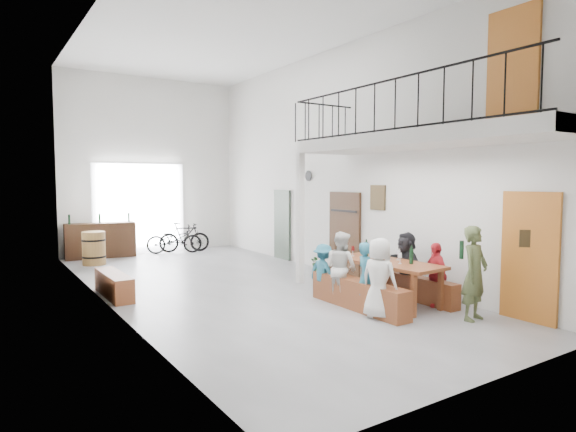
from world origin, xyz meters
TOP-DOWN VIEW (x-y plane):
  - floor at (0.00, 0.00)m, footprint 12.00×12.00m
  - room_walls at (0.00, 0.00)m, footprint 12.00×12.00m
  - gateway_portal at (-0.40, 5.94)m, footprint 2.80×0.08m
  - right_wall_decor at (2.70, -1.87)m, footprint 0.07×8.28m
  - balcony at (1.98, -3.13)m, footprint 1.52×5.62m
  - tasting_table at (1.62, -2.80)m, footprint 1.02×2.20m
  - bench_inner at (0.91, -2.83)m, footprint 0.38×2.25m
  - bench_wall at (2.24, -2.89)m, footprint 0.32×2.03m
  - tableware at (1.70, -2.60)m, footprint 0.46×1.33m
  - side_bench at (-2.50, 0.48)m, footprint 0.38×1.66m
  - oak_barrel at (-2.07, 4.48)m, footprint 0.61×0.61m
  - serving_counter at (-1.66, 5.65)m, footprint 1.99×0.72m
  - counter_bottles at (-1.66, 5.66)m, footprint 1.71×0.16m
  - guest_left_a at (0.80, -3.46)m, footprint 0.58×0.74m
  - guest_left_b at (0.89, -3.05)m, footprint 0.42×0.51m
  - guest_left_c at (0.90, -2.37)m, footprint 0.56×0.69m
  - guest_left_d at (0.84, -1.91)m, footprint 0.47×0.73m
  - guest_right_a at (2.22, -3.44)m, footprint 0.51×0.74m
  - guest_right_b at (2.25, -2.69)m, footprint 0.74×1.25m
  - guest_right_c at (2.19, -2.10)m, footprint 0.39×0.57m
  - host_standing at (2.04, -4.37)m, footprint 0.62×0.47m
  - potted_plant at (2.45, 0.43)m, footprint 0.42×0.36m
  - bicycle_near at (0.46, 5.27)m, footprint 1.78×1.05m
  - bicycle_far at (0.82, 5.36)m, footprint 1.63×0.86m

SIDE VIEW (x-z plane):
  - floor at x=0.00m, z-range 0.00..0.00m
  - potted_plant at x=2.45m, z-range 0.00..0.45m
  - side_bench at x=-2.50m, z-range 0.00..0.47m
  - bench_wall at x=2.24m, z-range 0.00..0.47m
  - bench_inner at x=0.91m, z-range 0.00..0.52m
  - bicycle_near at x=0.46m, z-range 0.00..0.89m
  - oak_barrel at x=-2.07m, z-range 0.00..0.90m
  - bicycle_far at x=0.82m, z-range 0.00..0.94m
  - serving_counter at x=-1.66m, z-range 0.00..1.03m
  - guest_left_d at x=0.84m, z-range 0.00..1.06m
  - guest_right_c at x=2.19m, z-range 0.00..1.11m
  - guest_right_a at x=2.22m, z-range 0.00..1.16m
  - guest_left_b at x=0.89m, z-range 0.00..1.22m
  - guest_right_b at x=2.25m, z-range 0.00..1.28m
  - guest_left_c at x=0.90m, z-range 0.00..1.34m
  - guest_left_a at x=0.80m, z-range 0.00..1.34m
  - tasting_table at x=1.62m, z-range 0.31..1.10m
  - host_standing at x=2.04m, z-range 0.00..1.54m
  - tableware at x=1.70m, z-range 0.75..1.10m
  - counter_bottles at x=-1.66m, z-range 1.03..1.31m
  - gateway_portal at x=-0.40m, z-range 0.00..2.80m
  - right_wall_decor at x=2.70m, z-range -0.80..4.28m
  - balcony at x=1.98m, z-range 0.97..4.96m
  - room_walls at x=0.00m, z-range -2.45..9.55m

